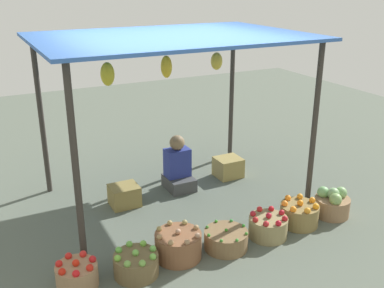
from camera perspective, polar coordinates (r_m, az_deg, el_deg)
ground_plane at (r=6.19m, az=-2.24°, el=-6.74°), size 14.00×14.00×0.00m
market_stall_structure at (r=5.59m, az=-2.61°, el=11.85°), size 3.24×2.25×2.16m
vendor_person at (r=6.34m, az=-1.77°, el=-3.09°), size 0.36×0.44×0.78m
basket_red_tomatoes at (r=4.66m, az=-14.28°, el=-15.65°), size 0.41×0.41×0.29m
basket_green_apples at (r=4.71m, az=-7.06°, el=-14.76°), size 0.45×0.45×0.28m
basket_potatoes at (r=4.91m, az=-1.75°, el=-12.59°), size 0.50×0.50×0.34m
basket_green_chilies at (r=5.09m, az=4.33°, el=-11.88°), size 0.48×0.48×0.24m
basket_red_apples at (r=5.34m, az=9.56°, el=-10.19°), size 0.44×0.44×0.30m
basket_oranges at (r=5.65m, az=13.35°, el=-8.56°), size 0.46×0.46×0.32m
basket_cabbages at (r=5.95m, az=17.24°, el=-7.19°), size 0.43×0.43×0.37m
wooden_crate_near_vendor at (r=6.79m, az=4.58°, el=-2.92°), size 0.37×0.34×0.29m
wooden_crate_stacked_rear at (r=6.00m, az=-8.51°, el=-6.44°), size 0.37×0.33×0.27m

